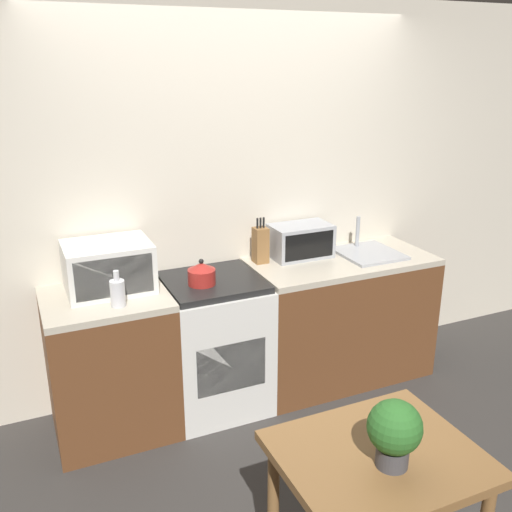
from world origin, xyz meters
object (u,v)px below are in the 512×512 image
stove_range (214,344)px  microwave (108,267)px  kettle (202,274)px  toaster_oven (301,241)px  dining_table (377,479)px  bottle (118,292)px

stove_range → microwave: microwave is taller
kettle → stove_range: bearing=28.9°
toaster_oven → kettle: bearing=-165.3°
microwave → dining_table: size_ratio=0.65×
microwave → kettle: bearing=-14.8°
stove_range → bottle: (-0.62, -0.17, 0.53)m
microwave → toaster_oven: microwave is taller
toaster_oven → dining_table: (-0.64, -1.84, -0.37)m
kettle → bottle: bearing=-167.2°
toaster_oven → bottle: bearing=-166.1°
stove_range → microwave: size_ratio=1.80×
stove_range → dining_table: (0.07, -1.68, 0.20)m
bottle → stove_range: bearing=15.3°
stove_range → dining_table: bearing=-87.7°
bottle → kettle: bearing=12.8°
toaster_oven → microwave: bearing=-177.0°
bottle → toaster_oven: bearing=13.9°
microwave → dining_table: microwave is taller
kettle → bottle: 0.55m
stove_range → bottle: size_ratio=4.28×
microwave → toaster_oven: (1.33, 0.07, -0.03)m
stove_range → toaster_oven: (0.71, 0.16, 0.57)m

